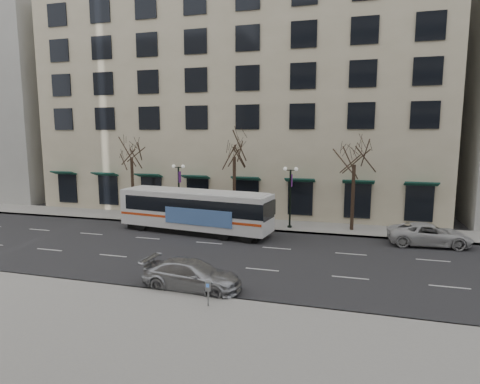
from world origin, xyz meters
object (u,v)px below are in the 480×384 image
(tree_far_left, at_px, (131,147))
(lamp_post_left, at_px, (179,190))
(city_bus, at_px, (196,210))
(tree_far_right, at_px, (355,153))
(lamp_post_right, at_px, (290,194))
(pay_station, at_px, (208,288))
(silver_car, at_px, (192,275))
(white_pickup, at_px, (429,234))
(tree_far_mid, at_px, (234,146))

(tree_far_left, height_order, lamp_post_left, tree_far_left)
(lamp_post_left, distance_m, city_bus, 4.52)
(tree_far_right, xyz_separation_m, city_bus, (-12.08, -3.89, -4.55))
(tree_far_left, relative_size, lamp_post_right, 1.60)
(city_bus, distance_m, pay_station, 14.39)
(silver_car, bearing_deg, city_bus, 24.40)
(lamp_post_right, bearing_deg, city_bus, -155.13)
(white_pickup, relative_size, pay_station, 4.89)
(tree_far_right, bearing_deg, lamp_post_right, -173.15)
(pay_station, bearing_deg, city_bus, 107.07)
(lamp_post_right, bearing_deg, pay_station, -94.22)
(tree_far_left, bearing_deg, pay_station, -50.91)
(city_bus, height_order, silver_car, city_bus)
(white_pickup, bearing_deg, tree_far_right, 59.04)
(tree_far_mid, height_order, white_pickup, tree_far_mid)
(tree_far_mid, distance_m, pay_station, 18.39)
(city_bus, xyz_separation_m, pay_station, (5.88, -13.10, -0.89))
(lamp_post_left, bearing_deg, city_bus, -48.50)
(tree_far_mid, bearing_deg, white_pickup, -10.16)
(lamp_post_left, xyz_separation_m, pay_station, (8.79, -16.39, -1.96))
(tree_far_right, distance_m, city_bus, 13.48)
(tree_far_right, height_order, lamp_post_right, tree_far_right)
(tree_far_right, height_order, lamp_post_left, tree_far_right)
(tree_far_left, relative_size, tree_far_right, 1.03)
(silver_car, distance_m, white_pickup, 17.98)
(tree_far_left, relative_size, silver_car, 1.60)
(tree_far_mid, distance_m, lamp_post_right, 6.41)
(tree_far_left, height_order, tree_far_mid, tree_far_mid)
(tree_far_mid, relative_size, pay_station, 7.42)
(tree_far_right, height_order, silver_car, tree_far_right)
(tree_far_left, height_order, tree_far_right, tree_far_left)
(tree_far_mid, xyz_separation_m, lamp_post_right, (5.01, -0.60, -3.96))
(lamp_post_left, bearing_deg, silver_car, -63.51)
(silver_car, relative_size, pay_station, 4.53)
(city_bus, bearing_deg, tree_far_mid, 69.64)
(white_pickup, xyz_separation_m, pay_station, (-11.54, -14.24, 0.20))
(lamp_post_left, relative_size, silver_car, 1.00)
(tree_far_mid, distance_m, white_pickup, 16.75)
(tree_far_left, relative_size, white_pickup, 1.48)
(lamp_post_left, xyz_separation_m, silver_car, (7.18, -14.40, -2.19))
(tree_far_left, bearing_deg, tree_far_right, 0.00)
(tree_far_mid, bearing_deg, tree_far_right, -0.00)
(city_bus, bearing_deg, tree_far_left, 161.66)
(lamp_post_right, bearing_deg, lamp_post_left, 180.00)
(lamp_post_right, xyz_separation_m, silver_car, (-2.82, -14.40, -2.19))
(lamp_post_left, height_order, white_pickup, lamp_post_left)
(silver_car, bearing_deg, lamp_post_right, -7.71)
(pay_station, bearing_deg, white_pickup, 43.85)
(silver_car, bearing_deg, tree_far_right, -24.13)
(tree_far_mid, xyz_separation_m, city_bus, (-2.08, -3.89, -5.03))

